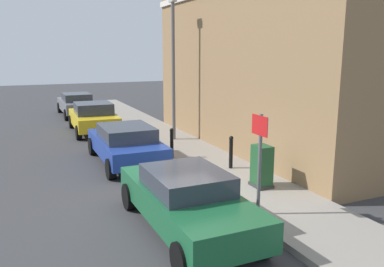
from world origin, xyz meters
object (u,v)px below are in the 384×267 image
Objects in this scene: street_sign at (260,149)px; lamppost at (173,63)px; bollard_far_kerb at (172,142)px; car_green at (187,199)px; utility_cabinet at (262,168)px; bollard_near_cabinet at (231,151)px; car_yellow at (93,117)px; car_grey at (77,104)px; car_blue at (126,143)px.

lamppost reaches higher than street_sign.
bollard_far_kerb is 0.18× the size of lamppost.
utility_cabinet is (2.80, 1.37, -0.02)m from car_green.
bollard_far_kerb is (-1.24, 1.96, 0.00)m from bollard_near_cabinet.
car_yellow is at bearing 103.86° from bollard_far_kerb.
car_grey is 3.77× the size of utility_cabinet.
utility_cabinet is 0.20× the size of lamppost.
car_yellow reaches higher than car_blue.
car_grey is at bearing 0.62° from car_blue.
lamppost reaches higher than bollard_near_cabinet.
car_green is 4.35m from bollard_near_cabinet.
car_green is at bearing -179.07° from car_yellow.
car_grey is 17.26m from street_sign.
street_sign is 8.35m from lamppost.
utility_cabinet is (2.69, -10.11, -0.05)m from car_yellow.
utility_cabinet is at bearing -170.94° from car_grey.
bollard_near_cabinet is 1.00× the size of bollard_far_kerb.
car_green is at bearing -153.93° from utility_cabinet.
car_yellow is 3.57× the size of utility_cabinet.
car_grey is 9.79m from lamppost.
car_grey is 15.83m from utility_cabinet.
lamppost is at bearing -164.15° from car_grey.
car_yellow is (-0.05, 5.83, 0.03)m from car_blue.
car_yellow is 11.81m from street_sign.
bollard_far_kerb is at bearing -106.57° from car_blue.
car_yellow reaches higher than utility_cabinet.
utility_cabinet is 7.06m from lamppost.
car_grey is at bearing 1.59° from car_yellow.
bollard_far_kerb is (1.55, -6.28, -0.02)m from car_yellow.
car_green reaches higher than utility_cabinet.
car_yellow is 10.46m from utility_cabinet.
bollard_far_kerb is at bearing -112.68° from lamppost.
car_green is at bearing 173.45° from street_sign.
car_blue is 3.71× the size of utility_cabinet.
car_blue is at bearing 179.53° from car_grey.
car_yellow is at bearing 179.35° from car_grey.
car_yellow is (0.10, 11.48, 0.03)m from car_green.
lamppost is (2.64, 2.27, 2.60)m from car_blue.
car_yellow is 0.72× the size of lamppost.
car_green is 0.77× the size of lamppost.
bollard_near_cabinet is 3.77m from street_sign.
lamppost is (-0.10, 4.68, 2.60)m from bollard_near_cabinet.
utility_cabinet is (2.70, -15.60, -0.03)m from car_grey.
car_yellow is at bearing 127.09° from lamppost.
utility_cabinet is 1.11× the size of bollard_near_cabinet.
street_sign reaches higher than car_grey.
car_grey is (-0.01, 5.49, -0.02)m from car_yellow.
bollard_near_cabinet is (2.90, 3.24, 0.00)m from car_green.
car_blue is at bearing -2.15° from car_green.
street_sign is (1.56, -11.67, 0.93)m from car_yellow.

